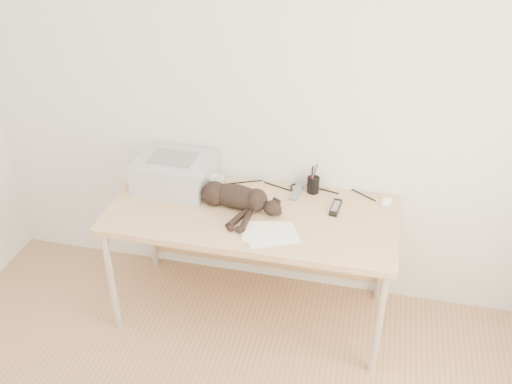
% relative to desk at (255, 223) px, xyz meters
% --- Properties ---
extents(wall_back, '(3.50, 0.00, 3.50)m').
position_rel_desk_xyz_m(wall_back, '(0.00, 0.27, 0.69)').
color(wall_back, silver).
rests_on(wall_back, floor).
extents(desk, '(1.60, 0.70, 0.74)m').
position_rel_desk_xyz_m(desk, '(0.00, 0.00, 0.00)').
color(desk, tan).
rests_on(desk, floor).
extents(printer, '(0.43, 0.37, 0.20)m').
position_rel_desk_xyz_m(printer, '(-0.50, 0.08, 0.23)').
color(printer, '#A9A9AE').
rests_on(printer, desk).
extents(papers, '(0.34, 0.28, 0.01)m').
position_rel_desk_xyz_m(papers, '(0.14, -0.26, 0.14)').
color(papers, white).
rests_on(papers, desk).
extents(cat, '(0.63, 0.34, 0.14)m').
position_rel_desk_xyz_m(cat, '(-0.11, -0.05, 0.20)').
color(cat, black).
rests_on(cat, desk).
extents(mug, '(0.13, 0.13, 0.09)m').
position_rel_desk_xyz_m(mug, '(-0.26, 0.10, 0.18)').
color(mug, white).
rests_on(mug, desk).
extents(pen_cup, '(0.07, 0.07, 0.18)m').
position_rel_desk_xyz_m(pen_cup, '(0.30, 0.20, 0.18)').
color(pen_cup, black).
rests_on(pen_cup, desk).
extents(remote_grey, '(0.06, 0.17, 0.02)m').
position_rel_desk_xyz_m(remote_grey, '(0.21, 0.16, 0.14)').
color(remote_grey, slate).
rests_on(remote_grey, desk).
extents(remote_black, '(0.06, 0.16, 0.02)m').
position_rel_desk_xyz_m(remote_black, '(0.45, 0.06, 0.14)').
color(remote_black, black).
rests_on(remote_black, desk).
extents(mouse, '(0.10, 0.12, 0.03)m').
position_rel_desk_xyz_m(mouse, '(0.72, 0.19, 0.15)').
color(mouse, white).
rests_on(mouse, desk).
extents(cable_tangle, '(1.36, 0.08, 0.01)m').
position_rel_desk_xyz_m(cable_tangle, '(0.00, 0.22, 0.14)').
color(cable_tangle, black).
rests_on(cable_tangle, desk).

